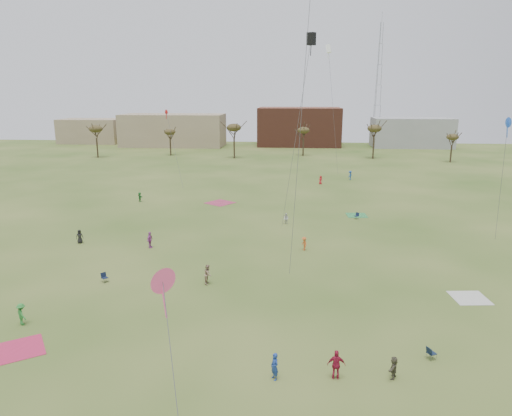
# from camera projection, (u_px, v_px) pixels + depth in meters

# --- Properties ---
(ground) EXTENTS (260.00, 260.00, 0.00)m
(ground) POSITION_uv_depth(u_px,v_px,m) (243.00, 313.00, 36.70)
(ground) COLOR #315219
(ground) RESTS_ON ground
(flyer_near_center) EXTENTS (1.23, 1.16, 1.67)m
(flyer_near_center) POSITION_uv_depth(u_px,v_px,m) (22.00, 314.00, 34.65)
(flyer_near_center) COLOR #2A8030
(flyer_near_center) RESTS_ON ground
(flyer_near_right) EXTENTS (0.68, 0.74, 1.70)m
(flyer_near_right) POSITION_uv_depth(u_px,v_px,m) (275.00, 367.00, 28.02)
(flyer_near_right) COLOR navy
(flyer_near_right) RESTS_ON ground
(spectator_fore_a) EXTENTS (1.10, 0.47, 1.86)m
(spectator_fore_a) POSITION_uv_depth(u_px,v_px,m) (336.00, 365.00, 28.07)
(spectator_fore_a) COLOR #A21B38
(spectator_fore_a) RESTS_ON ground
(spectator_fore_b) EXTENTS (0.72, 0.90, 1.79)m
(spectator_fore_b) POSITION_uv_depth(u_px,v_px,m) (208.00, 274.00, 42.09)
(spectator_fore_b) COLOR #997C61
(spectator_fore_b) RESTS_ON ground
(spectator_fore_c) EXTENTS (0.87, 1.38, 1.42)m
(spectator_fore_c) POSITION_uv_depth(u_px,v_px,m) (394.00, 367.00, 28.17)
(spectator_fore_c) COLOR brown
(spectator_fore_c) RESTS_ON ground
(flyer_mid_a) EXTENTS (0.91, 0.78, 1.58)m
(flyer_mid_a) POSITION_uv_depth(u_px,v_px,m) (80.00, 236.00, 53.47)
(flyer_mid_a) COLOR black
(flyer_mid_a) RESTS_ON ground
(flyer_mid_b) EXTENTS (0.90, 1.11, 1.50)m
(flyer_mid_b) POSITION_uv_depth(u_px,v_px,m) (304.00, 244.00, 51.09)
(flyer_mid_b) COLOR #CC5F26
(flyer_mid_b) RESTS_ON ground
(spectator_mid_d) EXTENTS (0.66, 1.14, 1.82)m
(spectator_mid_d) POSITION_uv_depth(u_px,v_px,m) (150.00, 240.00, 51.84)
(spectator_mid_d) COLOR #AA47A4
(spectator_mid_d) RESTS_ON ground
(spectator_mid_e) EXTENTS (0.87, 0.83, 1.41)m
(spectator_mid_e) POSITION_uv_depth(u_px,v_px,m) (286.00, 219.00, 61.31)
(spectator_mid_e) COLOR silver
(spectator_mid_e) RESTS_ON ground
(flyer_far_a) EXTENTS (1.27, 1.33, 1.50)m
(flyer_far_a) POSITION_uv_depth(u_px,v_px,m) (140.00, 197.00, 73.81)
(flyer_far_a) COLOR #2A7F36
(flyer_far_a) RESTS_ON ground
(flyer_far_b) EXTENTS (0.92, 0.91, 1.61)m
(flyer_far_b) POSITION_uv_depth(u_px,v_px,m) (321.00, 180.00, 87.78)
(flyer_far_b) COLOR red
(flyer_far_b) RESTS_ON ground
(flyer_far_c) EXTENTS (1.16, 1.35, 1.81)m
(flyer_far_c) POSITION_uv_depth(u_px,v_px,m) (350.00, 175.00, 92.01)
(flyer_far_c) COLOR #1F4C92
(flyer_far_c) RESTS_ON ground
(blanket_red) EXTENTS (4.32, 4.32, 0.03)m
(blanket_red) POSITION_uv_depth(u_px,v_px,m) (19.00, 350.00, 31.45)
(blanket_red) COLOR #C82852
(blanket_red) RESTS_ON ground
(blanket_cream) EXTENTS (3.11, 3.11, 0.03)m
(blanket_cream) POSITION_uv_depth(u_px,v_px,m) (470.00, 298.00, 39.33)
(blanket_cream) COLOR silver
(blanket_cream) RESTS_ON ground
(blanket_plum) EXTENTS (5.13, 5.13, 0.03)m
(blanket_plum) POSITION_uv_depth(u_px,v_px,m) (220.00, 203.00, 73.10)
(blanket_plum) COLOR #AD3555
(blanket_plum) RESTS_ON ground
(blanket_olive) EXTENTS (2.93, 2.93, 0.03)m
(blanket_olive) POSITION_uv_depth(u_px,v_px,m) (357.00, 215.00, 65.72)
(blanket_olive) COLOR #328B46
(blanket_olive) RESTS_ON ground
(camp_chair_left) EXTENTS (0.74, 0.74, 0.87)m
(camp_chair_left) POSITION_uv_depth(u_px,v_px,m) (105.00, 279.00, 42.57)
(camp_chair_left) COLOR #121B33
(camp_chair_left) RESTS_ON ground
(camp_chair_center) EXTENTS (0.71, 0.69, 0.87)m
(camp_chair_center) POSITION_uv_depth(u_px,v_px,m) (431.00, 355.00, 30.29)
(camp_chair_center) COLOR #121F34
(camp_chair_center) RESTS_ON ground
(camp_chair_right) EXTENTS (0.74, 0.74, 0.87)m
(camp_chair_right) POSITION_uv_depth(u_px,v_px,m) (356.00, 217.00, 63.79)
(camp_chair_right) COLOR #131B34
(camp_chair_right) RESTS_ON ground
(kites_aloft) EXTENTS (70.61, 76.58, 26.75)m
(kites_aloft) POSITION_uv_depth(u_px,v_px,m) (315.00, 70.00, 61.62)
(kites_aloft) COLOR #AE1412
(kites_aloft) RESTS_ON ground
(tree_line) EXTENTS (117.44, 49.32, 8.91)m
(tree_line) POSITION_uv_depth(u_px,v_px,m) (267.00, 134.00, 111.77)
(tree_line) COLOR #3A2B1E
(tree_line) RESTS_ON ground
(building_tan) EXTENTS (32.00, 14.00, 10.00)m
(building_tan) POSITION_uv_depth(u_px,v_px,m) (173.00, 130.00, 149.55)
(building_tan) COLOR #937F60
(building_tan) RESTS_ON ground
(building_brick) EXTENTS (26.00, 16.00, 12.00)m
(building_brick) POSITION_uv_depth(u_px,v_px,m) (299.00, 127.00, 150.94)
(building_brick) COLOR brown
(building_brick) RESTS_ON ground
(building_grey) EXTENTS (24.00, 12.00, 9.00)m
(building_grey) POSITION_uv_depth(u_px,v_px,m) (411.00, 133.00, 146.56)
(building_grey) COLOR gray
(building_grey) RESTS_ON ground
(building_tan_west) EXTENTS (20.00, 12.00, 8.00)m
(building_tan_west) POSITION_uv_depth(u_px,v_px,m) (92.00, 131.00, 158.97)
(building_tan_west) COLOR #937F60
(building_tan_west) RESTS_ON ground
(radio_tower) EXTENTS (1.51, 1.72, 41.00)m
(radio_tower) POSITION_uv_depth(u_px,v_px,m) (378.00, 84.00, 150.60)
(radio_tower) COLOR #9EA3A8
(radio_tower) RESTS_ON ground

